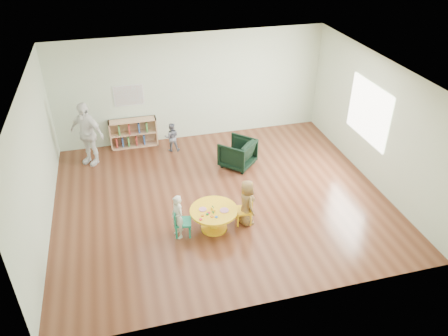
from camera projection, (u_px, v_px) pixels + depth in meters
name	position (u px, v px, depth m)	size (l,w,h in m)	color
room	(221.00, 119.00, 8.50)	(7.10, 7.00, 2.80)	#562C1B
activity_table	(214.00, 216.00, 8.44)	(0.93, 0.93, 0.51)	yellow
kid_chair_left	(180.00, 221.00, 8.31)	(0.37, 0.37, 0.59)	#198A65
kid_chair_right	(246.00, 209.00, 8.62)	(0.36, 0.36, 0.59)	yellow
bookshelf	(133.00, 133.00, 11.30)	(1.20, 0.30, 0.75)	tan
alphabet_poster	(129.00, 95.00, 10.89)	(0.74, 0.01, 0.54)	silver
armchair	(238.00, 153.00, 10.46)	(0.72, 0.75, 0.68)	black
child_left	(177.00, 217.00, 8.19)	(0.33, 0.22, 0.91)	silver
child_right	(247.00, 202.00, 8.52)	(0.48, 0.31, 0.98)	gold
toddler	(172.00, 137.00, 11.07)	(0.37, 0.29, 0.76)	#161E39
adult_caretaker	(87.00, 134.00, 10.35)	(0.93, 0.39, 1.58)	white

